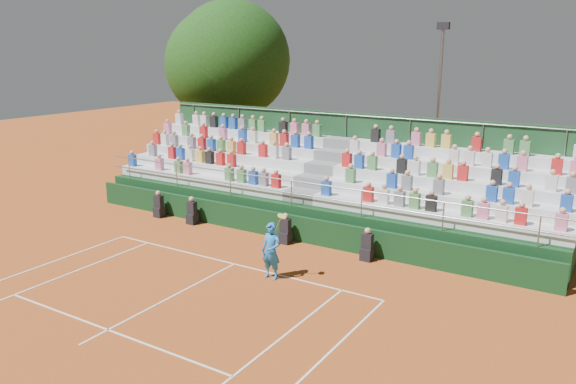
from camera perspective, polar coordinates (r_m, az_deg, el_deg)
The scene contains 8 objects.
ground at distance 19.52m, azimuth -5.47°, elevation -7.30°, with size 90.00×90.00×0.00m, color #A54B1B.
courtside_wall at distance 21.82m, azimuth -0.42°, elevation -3.48°, with size 20.00×0.15×1.00m, color black.
line_officials at distance 22.34m, azimuth -4.53°, elevation -3.16°, with size 10.31×0.40×1.19m.
grandstand at distance 24.35m, azimuth 3.65°, elevation -0.16°, with size 20.00×5.20×4.40m.
tennis_player at distance 17.96m, azimuth -1.71°, elevation -6.00°, with size 0.87×0.46×2.22m.
tree_west at distance 34.17m, azimuth -5.76°, elevation 13.20°, with size 6.92×6.92×10.01m.
tree_east at distance 34.25m, azimuth -6.84°, elevation 12.70°, with size 6.56×6.56×9.55m.
floodlight_mast at distance 29.63m, azimuth 15.08°, elevation 9.45°, with size 0.60×0.25×8.44m.
Camera 1 is at (11.09, -14.37, 7.17)m, focal length 35.00 mm.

